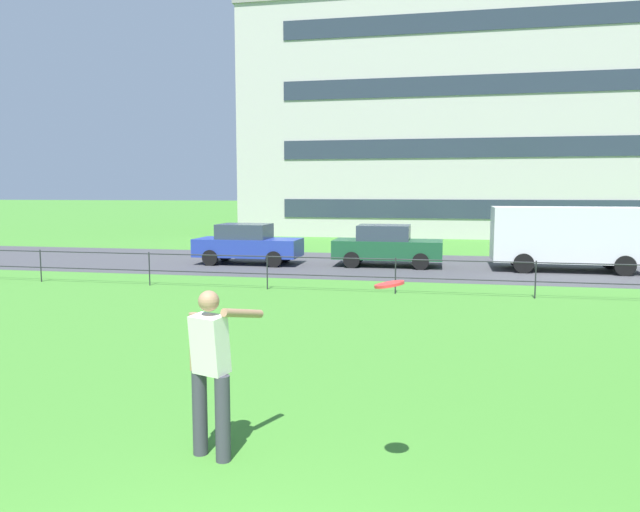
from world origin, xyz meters
TOP-DOWN VIEW (x-y plane):
  - street_strip at (0.00, 19.60)m, footprint 80.00×7.97m
  - park_fence at (-0.00, 13.43)m, footprint 36.50×0.04m
  - person_thrower at (-1.16, 2.96)m, footprint 0.70×0.72m
  - frisbee at (0.74, 2.47)m, footprint 0.28×0.28m
  - car_blue_center at (-6.08, 19.00)m, footprint 4.00×1.82m
  - car_dark_green_left at (-0.76, 19.37)m, footprint 4.00×1.82m
  - panel_van_far_left at (5.52, 19.32)m, footprint 5.02×2.14m
  - apartment_building_background at (7.75, 39.13)m, footprint 38.08×13.68m

SIDE VIEW (x-z plane):
  - street_strip at x=0.00m, z-range 0.00..0.01m
  - park_fence at x=0.00m, z-range 0.17..1.17m
  - car_blue_center at x=-6.08m, z-range 0.01..1.55m
  - car_dark_green_left at x=-0.76m, z-range 0.01..1.55m
  - person_thrower at x=-1.16m, z-range 0.07..1.87m
  - panel_van_far_left at x=5.52m, z-range 0.15..2.39m
  - frisbee at x=0.74m, z-range 1.96..2.04m
  - apartment_building_background at x=7.75m, z-range 0.00..14.30m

